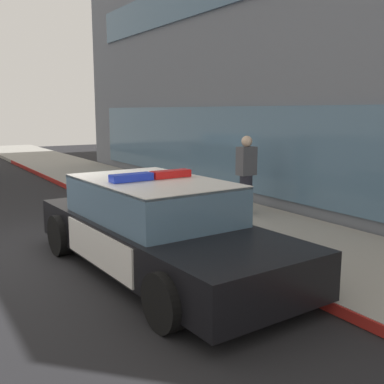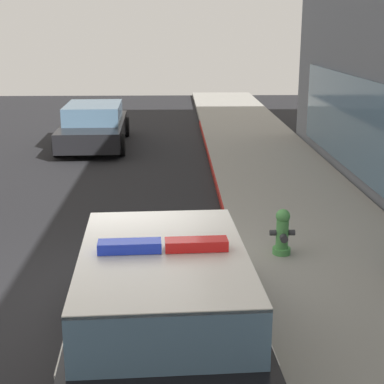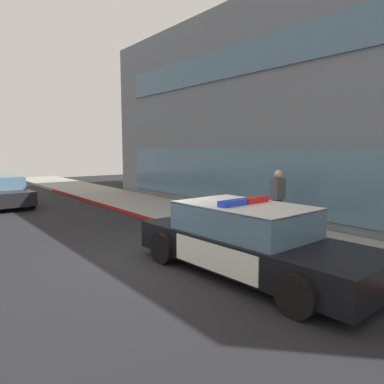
# 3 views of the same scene
# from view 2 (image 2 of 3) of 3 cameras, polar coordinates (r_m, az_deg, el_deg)

# --- Properties ---
(ground) EXTENTS (48.00, 48.00, 0.00)m
(ground) POSITION_cam_2_polar(r_m,az_deg,el_deg) (8.27, -7.95, -9.75)
(ground) COLOR black
(sidewalk) EXTENTS (48.00, 3.05, 0.15)m
(sidewalk) POSITION_cam_2_polar(r_m,az_deg,el_deg) (8.55, 15.45, -8.75)
(sidewalk) COLOR gray
(sidewalk) RESTS_ON ground
(curb_red_paint) EXTENTS (28.80, 0.04, 0.14)m
(curb_red_paint) POSITION_cam_2_polar(r_m,az_deg,el_deg) (8.24, 5.04, -9.17)
(curb_red_paint) COLOR maroon
(curb_red_paint) RESTS_ON ground
(police_cruiser) EXTENTS (5.16, 2.29, 1.49)m
(police_cruiser) POSITION_cam_2_polar(r_m,az_deg,el_deg) (6.07, -2.70, -12.43)
(police_cruiser) COLOR black
(police_cruiser) RESTS_ON ground
(fire_hydrant) EXTENTS (0.34, 0.39, 0.73)m
(fire_hydrant) POSITION_cam_2_polar(r_m,az_deg,el_deg) (9.09, 8.85, -3.94)
(fire_hydrant) COLOR #4C994C
(fire_hydrant) RESTS_ON sidewalk
(car_far_lane) EXTENTS (4.75, 2.14, 1.29)m
(car_far_lane) POSITION_cam_2_polar(r_m,az_deg,el_deg) (18.23, -9.58, 6.46)
(car_far_lane) COLOR black
(car_far_lane) RESTS_ON ground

